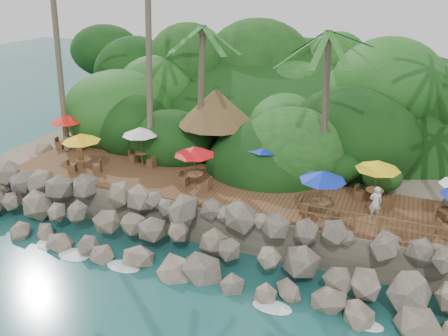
% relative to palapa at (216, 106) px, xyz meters
% --- Properties ---
extents(ground, '(140.00, 140.00, 0.00)m').
position_rel_palapa_xyz_m(ground, '(1.94, -9.52, -5.79)').
color(ground, '#19514F').
rests_on(ground, ground).
extents(land_base, '(32.00, 25.20, 2.10)m').
position_rel_palapa_xyz_m(land_base, '(1.94, 6.48, -4.74)').
color(land_base, gray).
rests_on(land_base, ground).
extents(jungle_hill, '(44.80, 28.00, 15.40)m').
position_rel_palapa_xyz_m(jungle_hill, '(1.94, 13.98, -5.79)').
color(jungle_hill, '#143811').
rests_on(jungle_hill, ground).
extents(seawall, '(29.00, 4.00, 2.30)m').
position_rel_palapa_xyz_m(seawall, '(1.94, -7.52, -4.64)').
color(seawall, gray).
rests_on(seawall, ground).
extents(terrace, '(26.00, 5.00, 0.20)m').
position_rel_palapa_xyz_m(terrace, '(1.94, -3.52, -3.59)').
color(terrace, brown).
rests_on(terrace, land_base).
extents(jungle_foliage, '(44.00, 16.00, 12.00)m').
position_rel_palapa_xyz_m(jungle_foliage, '(1.94, 5.48, -5.79)').
color(jungle_foliage, '#143811').
rests_on(jungle_foliage, ground).
extents(foam_line, '(25.20, 0.80, 0.06)m').
position_rel_palapa_xyz_m(foam_line, '(1.94, -9.22, -5.76)').
color(foam_line, white).
rests_on(foam_line, ground).
extents(palapa, '(4.79, 4.79, 4.60)m').
position_rel_palapa_xyz_m(palapa, '(0.00, 0.00, 0.00)').
color(palapa, brown).
rests_on(palapa, ground).
extents(dining_clusters, '(25.83, 5.34, 2.42)m').
position_rel_palapa_xyz_m(dining_clusters, '(3.21, -3.41, -1.48)').
color(dining_clusters, brown).
rests_on(dining_clusters, terrace).
extents(railing, '(8.30, 0.10, 1.00)m').
position_rel_palapa_xyz_m(railing, '(10.92, -5.87, -2.88)').
color(railing, brown).
rests_on(railing, terrace).
extents(waiter, '(0.72, 0.60, 1.68)m').
position_rel_palapa_xyz_m(waiter, '(10.03, -4.22, -2.65)').
color(waiter, silver).
rests_on(waiter, terrace).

